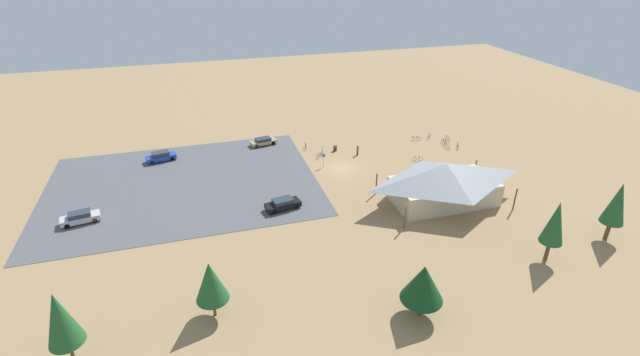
# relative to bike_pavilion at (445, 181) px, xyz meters

# --- Properties ---
(ground) EXTENTS (160.00, 160.00, 0.00)m
(ground) POSITION_rel_bike_pavilion_xyz_m (9.72, -13.39, -3.12)
(ground) COLOR #9E7F56
(ground) RESTS_ON ground
(parking_lot_asphalt) EXTENTS (37.76, 28.66, 0.05)m
(parking_lot_asphalt) POSITION_rel_bike_pavilion_xyz_m (33.40, -14.79, -3.09)
(parking_lot_asphalt) COLOR #56565B
(parking_lot_asphalt) RESTS_ON ground
(bike_pavilion) EXTENTS (15.88, 9.36, 5.58)m
(bike_pavilion) POSITION_rel_bike_pavilion_xyz_m (0.00, 0.00, 0.00)
(bike_pavilion) COLOR beige
(bike_pavilion) RESTS_ON ground
(trash_bin) EXTENTS (0.60, 0.60, 0.90)m
(trash_bin) POSITION_rel_bike_pavilion_xyz_m (8.62, -20.14, -2.67)
(trash_bin) COLOR brown
(trash_bin) RESTS_ON ground
(lot_sign) EXTENTS (0.56, 0.08, 2.20)m
(lot_sign) POSITION_rel_bike_pavilion_xyz_m (12.24, -14.82, -1.71)
(lot_sign) COLOR #99999E
(lot_sign) RESTS_ON ground
(pine_far_west) EXTENTS (2.44, 2.44, 7.27)m
(pine_far_west) POSITION_rel_bike_pavilion_xyz_m (-4.39, 14.49, 1.65)
(pine_far_west) COLOR brown
(pine_far_west) RESTS_ON ground
(pine_east) EXTENTS (2.80, 2.80, 7.38)m
(pine_east) POSITION_rel_bike_pavilion_xyz_m (42.68, 15.17, 1.79)
(pine_east) COLOR brown
(pine_east) RESTS_ON ground
(pine_mideast) EXTENTS (3.94, 3.94, 5.58)m
(pine_mideast) POSITION_rel_bike_pavilion_xyz_m (12.78, 18.11, 0.60)
(pine_mideast) COLOR brown
(pine_mideast) RESTS_ON ground
(pine_far_east) EXTENTS (3.03, 3.03, 6.00)m
(pine_far_east) POSITION_rel_bike_pavilion_xyz_m (31.10, 12.85, 0.86)
(pine_far_east) COLOR brown
(pine_far_east) RESTS_ON ground
(pine_midwest) EXTENTS (2.55, 2.55, 7.32)m
(pine_midwest) POSITION_rel_bike_pavilion_xyz_m (-14.01, 13.11, 1.62)
(pine_midwest) COLOR brown
(pine_midwest) RESTS_ON ground
(bicycle_orange_yard_center) EXTENTS (0.81, 1.64, 0.86)m
(bicycle_orange_yard_center) POSITION_rel_bike_pavilion_xyz_m (-11.74, -15.39, -2.74)
(bicycle_orange_yard_center) COLOR black
(bicycle_orange_yard_center) RESTS_ON ground
(bicycle_teal_lone_east) EXTENTS (0.61, 1.71, 0.87)m
(bicycle_teal_lone_east) POSITION_rel_bike_pavilion_xyz_m (10.85, -20.01, -2.74)
(bicycle_teal_lone_east) COLOR black
(bicycle_teal_lone_east) RESTS_ON ground
(bicycle_green_lone_west) EXTENTS (1.63, 0.59, 0.87)m
(bicycle_green_lone_west) POSITION_rel_bike_pavilion_xyz_m (-2.80, -12.65, -2.74)
(bicycle_green_lone_west) COLOR black
(bicycle_green_lone_west) RESTS_ON ground
(bicycle_silver_by_bin) EXTENTS (1.35, 1.20, 0.85)m
(bicycle_silver_by_bin) POSITION_rel_bike_pavilion_xyz_m (-9.04, -20.49, -2.73)
(bicycle_silver_by_bin) COLOR black
(bicycle_silver_by_bin) RESTS_ON ground
(bicycle_blue_front_row) EXTENTS (1.27, 1.17, 0.83)m
(bicycle_blue_front_row) POSITION_rel_bike_pavilion_xyz_m (12.12, -17.99, -2.74)
(bicycle_blue_front_row) COLOR black
(bicycle_blue_front_row) RESTS_ON ground
(bicycle_yellow_back_row) EXTENTS (0.80, 1.56, 0.81)m
(bicycle_yellow_back_row) POSITION_rel_bike_pavilion_xyz_m (-0.72, -9.28, -2.76)
(bicycle_yellow_back_row) COLOR black
(bicycle_yellow_back_row) RESTS_ON ground
(bicycle_white_near_porch) EXTENTS (0.48, 1.68, 0.75)m
(bicycle_white_near_porch) POSITION_rel_bike_pavilion_xyz_m (-9.90, -15.88, -2.77)
(bicycle_white_near_porch) COLOR black
(bicycle_white_near_porch) RESTS_ON ground
(bicycle_purple_near_sign) EXTENTS (0.48, 1.70, 0.86)m
(bicycle_purple_near_sign) POSITION_rel_bike_pavilion_xyz_m (-10.44, -17.68, -2.75)
(bicycle_purple_near_sign) COLOR black
(bicycle_purple_near_sign) RESTS_ON ground
(bicycle_red_yard_right) EXTENTS (0.48, 1.82, 0.83)m
(bicycle_red_yard_right) POSITION_rel_bike_pavilion_xyz_m (13.09, -22.49, -2.73)
(bicycle_red_yard_right) COLOR black
(bicycle_red_yard_right) RESTS_ON ground
(bicycle_black_trailside) EXTENTS (1.72, 0.58, 0.83)m
(bicycle_black_trailside) POSITION_rel_bike_pavilion_xyz_m (-6.47, -20.48, -2.75)
(bicycle_black_trailside) COLOR black
(bicycle_black_trailside) RESTS_ON ground
(bicycle_orange_edge_north) EXTENTS (0.48, 1.65, 0.79)m
(bicycle_orange_edge_north) POSITION_rel_bike_pavilion_xyz_m (-11.78, -18.86, -2.75)
(bicycle_orange_edge_north) COLOR black
(bicycle_orange_edge_north) RESTS_ON ground
(bicycle_teal_mid_cluster) EXTENTS (0.48, 1.82, 0.82)m
(bicycle_teal_mid_cluster) POSITION_rel_bike_pavilion_xyz_m (-2.57, -10.43, -2.74)
(bicycle_teal_mid_cluster) COLOR black
(bicycle_teal_mid_cluster) RESTS_ON ground
(car_tan_by_curb) EXTENTS (4.69, 2.54, 1.24)m
(car_tan_by_curb) POSITION_rel_bike_pavilion_xyz_m (19.72, -25.97, -2.44)
(car_tan_by_curb) COLOR tan
(car_tan_by_curb) RESTS_ON parking_lot_asphalt
(car_black_aisle_side) EXTENTS (4.84, 2.66, 1.43)m
(car_black_aisle_side) POSITION_rel_bike_pavilion_xyz_m (20.97, -4.12, -2.36)
(car_black_aisle_side) COLOR black
(car_black_aisle_side) RESTS_ON parking_lot_asphalt
(car_blue_front_row) EXTENTS (4.78, 2.67, 1.50)m
(car_blue_front_row) POSITION_rel_bike_pavilion_xyz_m (36.49, -24.11, -2.33)
(car_blue_front_row) COLOR #1E42B2
(car_blue_front_row) RESTS_ON parking_lot_asphalt
(car_silver_inner_stall) EXTENTS (4.73, 2.42, 1.47)m
(car_silver_inner_stall) POSITION_rel_bike_pavilion_xyz_m (45.75, -7.91, -2.34)
(car_silver_inner_stall) COLOR #BCBCC1
(car_silver_inner_stall) RESTS_ON parking_lot_asphalt
(visitor_near_lot) EXTENTS (0.36, 0.40, 1.76)m
(visitor_near_lot) POSITION_rel_bike_pavilion_xyz_m (5.61, -17.49, -2.19)
(visitor_near_lot) COLOR #2D3347
(visitor_near_lot) RESTS_ON ground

